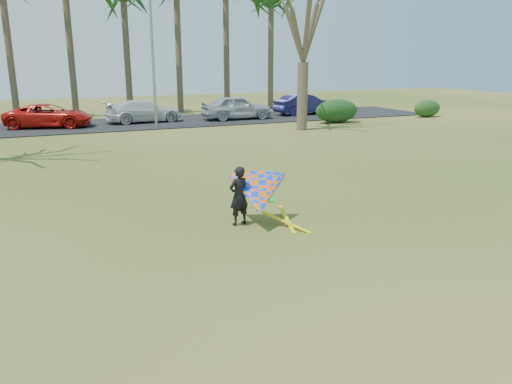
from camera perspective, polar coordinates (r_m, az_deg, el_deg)
name	(u,v)px	position (r m, az deg, el deg)	size (l,w,h in m)	color
ground	(294,265)	(10.70, 4.33, -8.27)	(100.00, 100.00, 0.00)	#284E11
parking_strip	(116,124)	(34.24, -15.70, 7.46)	(46.00, 7.00, 0.06)	black
bare_tree_right	(304,16)	(30.51, 5.54, 19.39)	(6.27, 6.27, 9.21)	brown
streetlight	(155,54)	(31.41, -11.43, 15.20)	(2.28, 0.18, 8.00)	gray
hedge_near	(337,111)	(34.41, 9.21, 9.14)	(3.16, 1.43, 1.58)	#133614
hedge_far	(427,108)	(39.46, 18.97, 9.02)	(2.27, 1.07, 1.26)	#193C16
car_2	(49,116)	(33.79, -22.60, 8.06)	(2.38, 5.16, 1.43)	red
car_3	(144,111)	(34.65, -12.69, 9.01)	(2.06, 5.06, 1.47)	silver
car_4	(237,107)	(35.50, -2.22, 9.66)	(1.98, 4.92, 1.68)	#AAB0B9
car_5	(304,104)	(38.77, 5.56, 9.97)	(1.64, 4.70, 1.55)	#1B1A4E
kite_flyer	(257,194)	(12.85, 0.11, -0.22)	(2.13, 2.39, 2.02)	black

